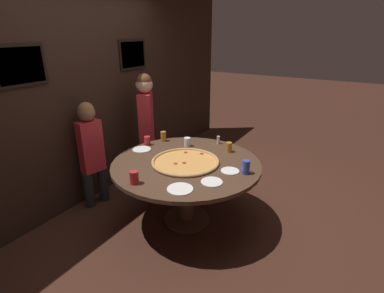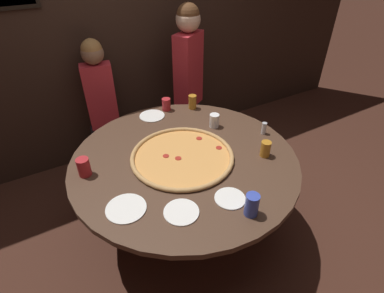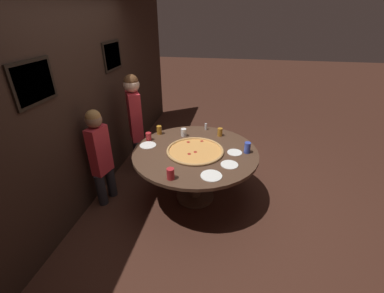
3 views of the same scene
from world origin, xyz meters
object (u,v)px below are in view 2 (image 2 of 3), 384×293
white_plate_left_side (126,208)px  diner_side_left (188,74)px  diner_far_right (101,99)px  condiment_shaker (264,128)px  drink_cup_beside_pizza (214,121)px  drink_cup_near_right (84,167)px  white_plate_far_back (152,116)px  drink_cup_front_edge (252,205)px  drink_cup_far_right (266,149)px  white_plate_near_front (181,212)px  giant_pizza (182,156)px  drink_cup_by_shaker (192,102)px  dining_table (185,171)px  white_plate_beside_cup (230,198)px  drink_cup_near_left (166,104)px

white_plate_left_side → diner_side_left: size_ratio=0.15×
diner_far_right → condiment_shaker: bearing=139.3°
drink_cup_beside_pizza → white_plate_left_side: (-0.94, -0.50, -0.05)m
drink_cup_near_right → white_plate_far_back: (0.69, 0.49, -0.06)m
white_plate_far_back → drink_cup_front_edge: bearing=-88.5°
drink_cup_far_right → condiment_shaker: size_ratio=1.19×
white_plate_near_front → diner_far_right: diner_far_right is taller
giant_pizza → drink_cup_by_shaker: (0.43, 0.60, 0.05)m
dining_table → drink_cup_beside_pizza: bearing=30.1°
giant_pizza → drink_cup_far_right: bearing=-27.7°
white_plate_beside_cup → giant_pizza: bearing=96.2°
white_plate_beside_cup → condiment_shaker: condiment_shaker is taller
drink_cup_near_left → drink_cup_far_right: size_ratio=0.95×
drink_cup_by_shaker → white_plate_left_side: (-0.94, -0.86, -0.06)m
dining_table → drink_cup_near_right: 0.70m
white_plate_near_front → white_plate_left_side: (-0.26, 0.18, 0.00)m
giant_pizza → white_plate_near_front: (-0.25, -0.45, -0.01)m
drink_cup_front_edge → white_plate_near_front: bearing=148.7°
dining_table → white_plate_left_side: (-0.53, -0.26, 0.13)m
drink_cup_beside_pizza → diner_side_left: bearing=75.1°
drink_cup_front_edge → diner_side_left: (0.55, 1.69, 0.06)m
white_plate_beside_cup → condiment_shaker: size_ratio=1.92×
white_plate_far_back → diner_far_right: 0.61m
diner_far_right → white_plate_far_back: bearing=130.2°
white_plate_far_back → drink_cup_by_shaker: bearing=-7.2°
white_plate_far_back → diner_far_right: bearing=118.2°
drink_cup_near_left → white_plate_left_side: size_ratio=0.46×
drink_cup_near_right → white_plate_left_side: 0.44m
drink_cup_front_edge → white_plate_far_back: size_ratio=0.65×
drink_cup_near_left → white_plate_left_side: drink_cup_near_left is taller
drink_cup_near_right → diner_side_left: bearing=34.6°
white_plate_near_front → diner_side_left: diner_side_left is taller
diner_side_left → drink_cup_beside_pizza: bearing=44.2°
drink_cup_near_right → diner_side_left: 1.55m
drink_cup_near_right → condiment_shaker: drink_cup_near_right is taller
drink_cup_near_left → drink_cup_far_right: bearing=-72.3°
giant_pizza → drink_cup_near_right: size_ratio=5.80×
drink_cup_front_edge → drink_cup_far_right: (0.43, 0.38, -0.01)m
giant_pizza → white_plate_far_back: (0.05, 0.64, -0.01)m
drink_cup_near_right → white_plate_near_front: (0.39, -0.60, -0.06)m
drink_cup_by_shaker → diner_side_left: diner_side_left is taller
dining_table → drink_cup_near_left: size_ratio=14.63×
white_plate_left_side → white_plate_beside_cup: same height
drink_cup_by_shaker → drink_cup_near_left: bearing=158.0°
drink_cup_front_edge → white_plate_near_front: drink_cup_front_edge is taller
drink_cup_far_right → white_plate_beside_cup: drink_cup_far_right is taller
dining_table → condiment_shaker: bearing=-3.9°
condiment_shaker → white_plate_left_side: bearing=-170.0°
drink_cup_by_shaker → drink_cup_front_edge: bearing=-105.4°
drink_cup_by_shaker → white_plate_left_side: 1.28m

